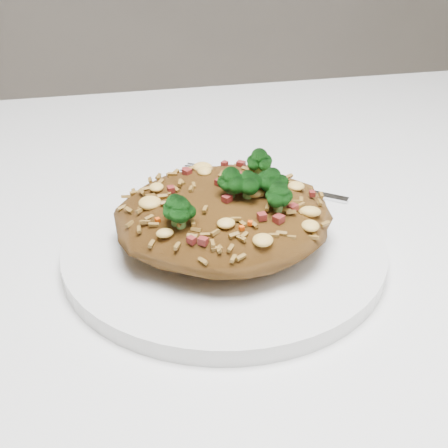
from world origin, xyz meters
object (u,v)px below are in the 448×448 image
(plate, at_px, (224,248))
(fried_rice, at_px, (225,207))
(dining_table, at_px, (172,341))
(fork, at_px, (270,185))

(plate, height_order, fried_rice, fried_rice)
(dining_table, distance_m, fork, 0.17)
(dining_table, height_order, fried_rice, fried_rice)
(fried_rice, bearing_deg, fork, 54.21)
(plate, relative_size, fried_rice, 1.52)
(plate, bearing_deg, fried_rice, -65.61)
(plate, xyz_separation_m, fork, (0.06, 0.08, 0.01))
(dining_table, relative_size, fried_rice, 7.16)
(fried_rice, height_order, fork, fried_rice)
(dining_table, distance_m, fried_rice, 0.14)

